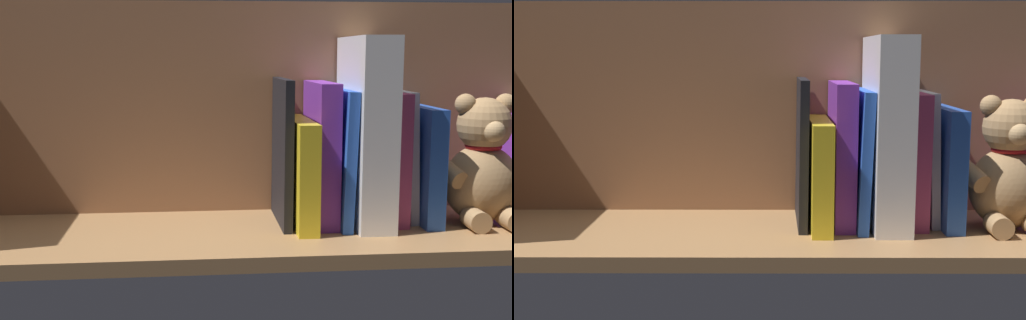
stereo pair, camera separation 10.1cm
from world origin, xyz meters
The scene contains 11 objects.
ground_plane centered at (0.00, 0.00, -1.10)cm, with size 107.82×30.41×2.20cm, color #A87A4C.
shelf_back_panel centered at (0.00, -12.95, 17.71)cm, with size 107.82×1.50×35.42cm, color #946241.
teddy_bear centered at (-36.35, -0.32, 9.08)cm, with size 16.75×13.24×20.64cm.
book_2 centered at (-27.14, -3.49, 9.25)cm, with size 2.85×16.62×18.51cm, color blue.
book_3 centered at (-24.62, -5.17, 10.44)cm, with size 1.35×13.27×20.88cm, color silver.
book_4 centered at (-22.23, -4.20, 10.40)cm, with size 2.60×15.21×20.79cm, color #B23F72.
dictionary_thick_white centered at (-17.70, -2.44, 14.73)cm, with size 5.61×18.53×29.46cm, color white.
book_5 centered at (-13.66, -3.18, 10.65)cm, with size 1.63×17.25×21.30cm, color blue.
book_6 centered at (-10.83, -3.81, 11.20)cm, with size 3.19×15.99×22.41cm, color purple.
book_7 centered at (-7.24, -2.41, 8.34)cm, with size 3.15×18.79×16.67cm, color yellow.
book_8 centered at (-4.56, -3.80, 11.48)cm, with size 1.37×16.01×22.96cm, color black.
Camera 1 is at (9.65, 99.86, 26.75)cm, focal length 46.64 mm.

